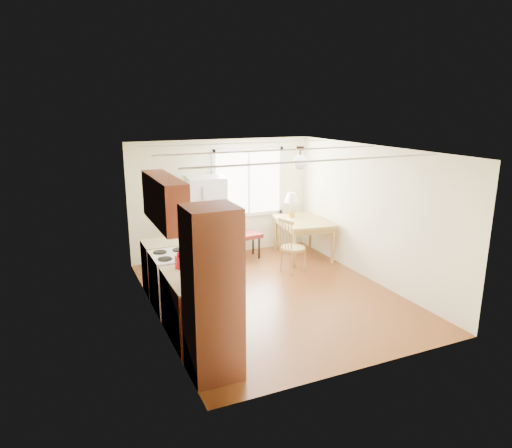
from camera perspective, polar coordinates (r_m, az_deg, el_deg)
room_shell at (r=7.58m, az=2.21°, el=-0.15°), size 4.60×5.60×2.62m
kitchen_run at (r=6.57m, az=-8.97°, el=-6.46°), size 0.65×3.40×2.20m
window_unit at (r=9.97m, az=-0.94°, el=5.21°), size 1.64×0.05×1.51m
pendant_light at (r=8.07m, az=5.53°, el=7.83°), size 0.26×0.26×0.40m
refrigerator at (r=9.40m, az=-6.20°, el=0.49°), size 0.83×0.83×1.80m
bench at (r=9.62m, az=-2.62°, el=-1.76°), size 1.18×0.54×0.53m
dining_table at (r=9.77m, az=5.96°, el=-0.05°), size 1.15×1.44×0.82m
chair at (r=8.81m, az=4.15°, el=-2.31°), size 0.50×0.50×1.08m
table_lamp at (r=9.88m, az=4.47°, el=3.10°), size 0.31×0.31×0.54m
coffee_maker at (r=6.08m, az=-7.95°, el=-6.15°), size 0.25×0.29×0.39m
kettle at (r=6.68m, az=-9.58°, el=-4.65°), size 0.13×0.13×0.24m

